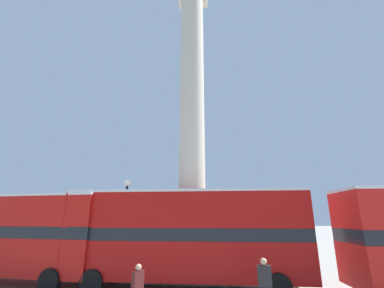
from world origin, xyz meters
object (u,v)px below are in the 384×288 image
at_px(bus_c, 13,233).
at_px(pedestrian_by_plinth, 137,288).
at_px(monument_column, 192,160).
at_px(street_lamp, 125,219).
at_px(bus_b, 186,233).
at_px(equestrian_statue, 66,237).
at_px(pedestrian_near_lamp, 265,282).

bearing_deg(bus_c, pedestrian_by_plinth, -19.41).
bearing_deg(monument_column, street_lamp, -156.35).
bearing_deg(bus_b, street_lamp, 153.54).
height_order(street_lamp, pedestrian_by_plinth, street_lamp).
bearing_deg(bus_c, bus_b, 4.20).
height_order(bus_c, equestrian_statue, equestrian_statue).
distance_m(equestrian_statue, pedestrian_by_plinth, 16.79).
relative_size(bus_c, pedestrian_near_lamp, 6.04).
xyz_separation_m(street_lamp, pedestrian_near_lamp, (6.99, -4.63, -2.06)).
xyz_separation_m(bus_b, equestrian_statue, (-11.97, 9.16, -0.87)).
xyz_separation_m(equestrian_statue, street_lamp, (8.16, -7.41, 1.50)).
distance_m(equestrian_statue, street_lamp, 11.12).
distance_m(pedestrian_near_lamp, pedestrian_by_plinth, 4.35).
relative_size(street_lamp, pedestrian_near_lamp, 3.02).
bearing_deg(bus_b, pedestrian_by_plinth, -108.61).
bearing_deg(street_lamp, monument_column, 23.65).
bearing_deg(street_lamp, pedestrian_by_plinth, -63.29).
bearing_deg(monument_column, bus_c, -161.17).
xyz_separation_m(bus_c, street_lamp, (5.56, 1.54, 0.69)).
bearing_deg(equestrian_statue, bus_b, -13.01).
relative_size(bus_b, pedestrian_near_lamp, 6.31).
relative_size(equestrian_statue, street_lamp, 1.02).
bearing_deg(monument_column, equestrian_statue, 153.88).
xyz_separation_m(monument_column, bus_c, (-9.23, -3.15, -4.38)).
relative_size(pedestrian_near_lamp, pedestrian_by_plinth, 1.10).
height_order(bus_c, street_lamp, street_lamp).
height_order(monument_column, pedestrian_by_plinth, monument_column).
height_order(bus_c, pedestrian_by_plinth, bus_c).
height_order(bus_b, pedestrian_by_plinth, bus_b).
distance_m(bus_b, pedestrian_near_lamp, 4.52).
distance_m(bus_b, pedestrian_by_plinth, 4.09).
relative_size(monument_column, equestrian_statue, 3.98).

